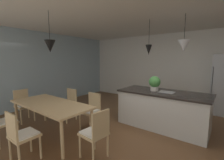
{
  "coord_description": "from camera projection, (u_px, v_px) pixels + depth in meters",
  "views": [
    {
      "loc": [
        1.49,
        -2.95,
        1.69
      ],
      "look_at": [
        -1.03,
        0.36,
        1.15
      ],
      "focal_mm": 24.77,
      "sensor_mm": 36.0,
      "label": 1
    }
  ],
  "objects": [
    {
      "name": "chair_kitchen_end",
      "position": [
        96.0,
        132.0,
        2.62
      ],
      "size": [
        0.43,
        0.43,
        0.87
      ],
      "color": "tan",
      "rests_on": "ground_plane"
    },
    {
      "name": "chair_near_right",
      "position": [
        21.0,
        134.0,
        2.53
      ],
      "size": [
        0.41,
        0.41,
        0.87
      ],
      "color": "tan",
      "rests_on": "ground_plane"
    },
    {
      "name": "kitchen_island",
      "position": [
        162.0,
        109.0,
        3.9
      ],
      "size": [
        2.15,
        0.97,
        0.91
      ],
      "color": "silver",
      "rests_on": "ground_plane"
    },
    {
      "name": "pendant_over_table",
      "position": [
        50.0,
        46.0,
        3.25
      ],
      "size": [
        0.23,
        0.23,
        0.85
      ],
      "color": "black"
    },
    {
      "name": "chair_window_end",
      "position": [
        24.0,
        104.0,
        4.26
      ],
      "size": [
        0.4,
        0.4,
        0.87
      ],
      "color": "tan",
      "rests_on": "ground_plane"
    },
    {
      "name": "potted_plant_on_island",
      "position": [
        155.0,
        83.0,
        3.95
      ],
      "size": [
        0.29,
        0.29,
        0.38
      ],
      "color": "beige",
      "rests_on": "kitchen_island"
    },
    {
      "name": "window_wall_left_glazing",
      "position": [
        41.0,
        69.0,
        5.71
      ],
      "size": [
        0.06,
        8.4,
        2.7
      ],
      "primitive_type": "cube",
      "color": "#9EB7C6",
      "rests_on": "ground_plane"
    },
    {
      "name": "chair_far_left",
      "position": [
        68.0,
        103.0,
        4.35
      ],
      "size": [
        0.42,
        0.42,
        0.87
      ],
      "color": "tan",
      "rests_on": "ground_plane"
    },
    {
      "name": "ceiling_slab",
      "position": [
        142.0,
        6.0,
        3.08
      ],
      "size": [
        10.0,
        8.4,
        0.12
      ],
      "primitive_type": "cube",
      "color": "white"
    },
    {
      "name": "wall_back_kitchen",
      "position": [
        180.0,
        69.0,
        5.83
      ],
      "size": [
        10.0,
        0.12,
        2.7
      ],
      "primitive_type": "cube",
      "color": "white",
      "rests_on": "ground_plane"
    },
    {
      "name": "pendant_over_island_aux",
      "position": [
        184.0,
        46.0,
        3.45
      ],
      "size": [
        0.26,
        0.26,
        0.82
      ],
      "color": "black"
    },
    {
      "name": "dining_table",
      "position": [
        51.0,
        106.0,
        3.42
      ],
      "size": [
        1.99,
        0.88,
        0.74
      ],
      "color": "tan",
      "rests_on": "ground_plane"
    },
    {
      "name": "chair_far_right",
      "position": [
        91.0,
        110.0,
        3.81
      ],
      "size": [
        0.42,
        0.42,
        0.87
      ],
      "color": "tan",
      "rests_on": "ground_plane"
    },
    {
      "name": "chair_near_left",
      "position": [
        1.0,
        121.0,
        3.07
      ],
      "size": [
        0.41,
        0.41,
        0.87
      ],
      "color": "tan",
      "rests_on": "ground_plane"
    },
    {
      "name": "pendant_over_island_main",
      "position": [
        149.0,
        50.0,
        3.96
      ],
      "size": [
        0.16,
        0.16,
        0.88
      ],
      "color": "black"
    },
    {
      "name": "ground_plane",
      "position": [
        139.0,
        137.0,
        3.44
      ],
      "size": [
        10.0,
        8.4,
        0.04
      ],
      "primitive_type": "cube",
      "color": "brown"
    }
  ]
}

